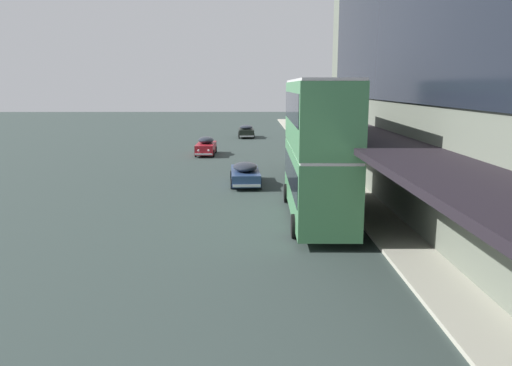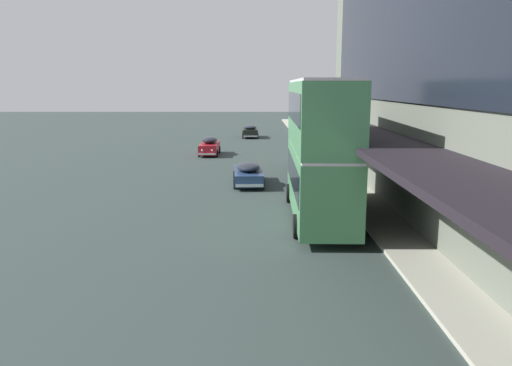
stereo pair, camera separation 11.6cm
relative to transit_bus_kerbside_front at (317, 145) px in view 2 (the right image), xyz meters
name	(u,v)px [view 2 (the right image)]	position (x,y,z in m)	size (l,w,h in m)	color
transit_bus_kerbside_front	(317,145)	(0.00, 0.00, 0.00)	(2.84, 10.10, 6.48)	#4A8D59
sedan_far_back	(246,173)	(-3.45, 8.38, -2.77)	(2.05, 4.92, 1.45)	navy
sedan_lead_near	(248,131)	(-3.67, 38.08, -2.72)	(2.03, 4.47, 1.54)	black
sedan_oncoming_front	(207,146)	(-7.19, 22.44, -2.68)	(1.76, 4.56, 1.66)	#A71822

